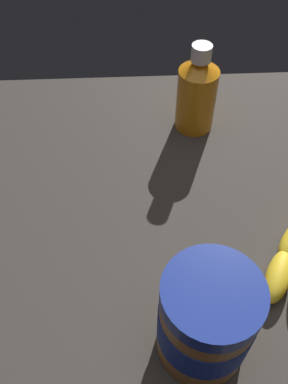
# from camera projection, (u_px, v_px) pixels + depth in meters

# --- Properties ---
(ground_plane) EXTENTS (0.91, 0.73, 0.05)m
(ground_plane) POSITION_uv_depth(u_px,v_px,m) (153.00, 242.00, 0.59)
(ground_plane) COLOR #38332D
(peanut_butter_jar) EXTENTS (0.10, 0.10, 0.13)m
(peanut_butter_jar) POSITION_uv_depth(u_px,v_px,m) (206.00, 321.00, 0.42)
(peanut_butter_jar) COLOR #9E602D
(peanut_butter_jar) RESTS_ON ground_plane
(honey_bottle) EXTENTS (0.06, 0.06, 0.15)m
(honey_bottle) POSITION_uv_depth(u_px,v_px,m) (197.00, 93.00, 0.66)
(honey_bottle) COLOR orange
(honey_bottle) RESTS_ON ground_plane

